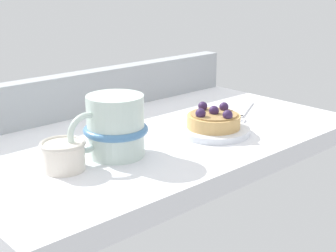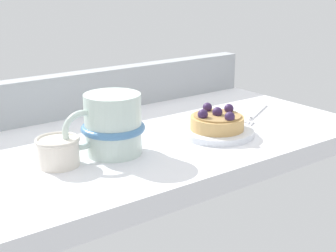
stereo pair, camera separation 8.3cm
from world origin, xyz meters
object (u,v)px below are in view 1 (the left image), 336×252
at_px(dessert_plate, 213,131).
at_px(dessert_fork, 244,112).
at_px(sugar_bowl, 63,155).
at_px(raspberry_tart, 214,119).
at_px(coffee_mug, 115,126).

xyz_separation_m(dessert_plate, dessert_fork, (0.14, 0.04, -0.00)).
distance_m(dessert_fork, sugar_bowl, 0.43).
xyz_separation_m(raspberry_tart, dessert_fork, (0.14, 0.04, -0.02)).
relative_size(dessert_fork, sugar_bowl, 2.31).
distance_m(dessert_plate, coffee_mug, 0.20).
distance_m(coffee_mug, sugar_bowl, 0.10).
relative_size(dessert_plate, dessert_fork, 0.84).
height_order(dessert_fork, sugar_bowl, sugar_bowl).
bearing_deg(sugar_bowl, coffee_mug, -2.34).
distance_m(dessert_plate, dessert_fork, 0.15).
bearing_deg(sugar_bowl, dessert_fork, 1.27).
height_order(coffee_mug, sugar_bowl, coffee_mug).
bearing_deg(coffee_mug, dessert_fork, 2.25).
height_order(dessert_plate, coffee_mug, coffee_mug).
xyz_separation_m(coffee_mug, sugar_bowl, (-0.09, 0.00, -0.02)).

